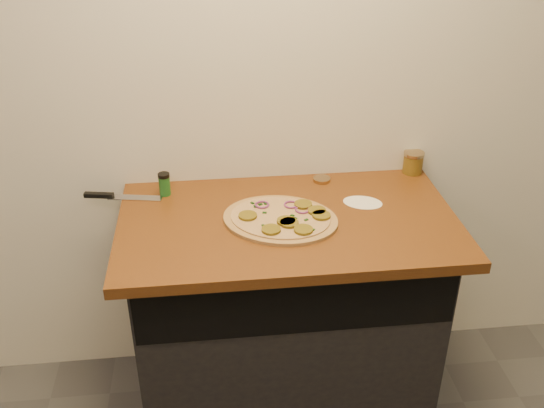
{
  "coord_description": "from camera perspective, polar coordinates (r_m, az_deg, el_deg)",
  "views": [
    {
      "loc": [
        -0.26,
        -0.41,
        2.0
      ],
      "look_at": [
        -0.06,
        1.44,
        0.95
      ],
      "focal_mm": 40.0,
      "sensor_mm": 36.0,
      "label": 1
    }
  ],
  "objects": [
    {
      "name": "chefs_knife",
      "position": [
        2.35,
        -14.47,
        0.7
      ],
      "size": [
        0.3,
        0.08,
        0.02
      ],
      "color": "#B7BAC1",
      "rests_on": "countertop"
    },
    {
      "name": "room_shell",
      "position": [
        0.57,
        22.36,
        -5.16
      ],
      "size": [
        4.02,
        3.52,
        2.71
      ],
      "color": "silver",
      "rests_on": "ground"
    },
    {
      "name": "salsa_jar",
      "position": [
        2.51,
        13.14,
        3.85
      ],
      "size": [
        0.08,
        0.08,
        0.09
      ],
      "color": "#972A0F",
      "rests_on": "countertop"
    },
    {
      "name": "pizza",
      "position": [
        2.12,
        0.91,
        -1.38
      ],
      "size": [
        0.51,
        0.51,
        0.03
      ],
      "color": "tan",
      "rests_on": "countertop"
    },
    {
      "name": "spice_shaker",
      "position": [
        2.31,
        -10.09,
        1.86
      ],
      "size": [
        0.04,
        0.04,
        0.09
      ],
      "color": "#1D5D21",
      "rests_on": "countertop"
    },
    {
      "name": "flour_spill",
      "position": [
        2.27,
        8.53,
        0.14
      ],
      "size": [
        0.19,
        0.19,
        0.0
      ],
      "primitive_type": "cylinder",
      "rotation": [
        0.0,
        0.0,
        -0.35
      ],
      "color": "white",
      "rests_on": "countertop"
    },
    {
      "name": "mason_jar_lid",
      "position": [
        2.4,
        4.71,
        2.32
      ],
      "size": [
        0.08,
        0.08,
        0.01
      ],
      "primitive_type": "cylinder",
      "rotation": [
        0.0,
        0.0,
        0.22
      ],
      "color": "#A0865D",
      "rests_on": "countertop"
    },
    {
      "name": "countertop",
      "position": [
        2.16,
        1.5,
        -1.75
      ],
      "size": [
        1.2,
        0.7,
        0.04
      ],
      "primitive_type": "cube",
      "color": "brown",
      "rests_on": "cabinet"
    },
    {
      "name": "cabinet",
      "position": [
        2.45,
        1.27,
        -10.43
      ],
      "size": [
        1.1,
        0.6,
        0.86
      ],
      "primitive_type": "cube",
      "color": "black",
      "rests_on": "ground"
    }
  ]
}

